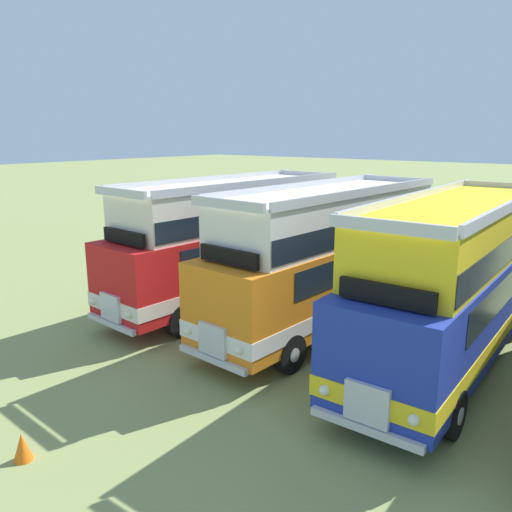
{
  "coord_description": "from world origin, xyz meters",
  "views": [
    {
      "loc": [
        3.91,
        -13.13,
        6.04
      ],
      "look_at": [
        -6.22,
        -0.38,
        2.13
      ],
      "focal_mm": 35.91,
      "sensor_mm": 36.0,
      "label": 1
    }
  ],
  "objects_px": {
    "bus_third_in_row": "(456,277)",
    "cone_mid_row": "(22,447)",
    "bus_first_in_row": "(234,238)",
    "bus_second_in_row": "(329,254)"
  },
  "relations": [
    {
      "from": "bus_second_in_row",
      "to": "cone_mid_row",
      "type": "bearing_deg",
      "value": -95.27
    },
    {
      "from": "bus_first_in_row",
      "to": "cone_mid_row",
      "type": "bearing_deg",
      "value": -72.33
    },
    {
      "from": "bus_third_in_row",
      "to": "cone_mid_row",
      "type": "height_order",
      "value": "bus_third_in_row"
    },
    {
      "from": "bus_first_in_row",
      "to": "cone_mid_row",
      "type": "height_order",
      "value": "bus_first_in_row"
    },
    {
      "from": "bus_second_in_row",
      "to": "bus_third_in_row",
      "type": "distance_m",
      "value": 3.97
    },
    {
      "from": "bus_first_in_row",
      "to": "cone_mid_row",
      "type": "distance_m",
      "value": 10.37
    },
    {
      "from": "cone_mid_row",
      "to": "bus_second_in_row",
      "type": "bearing_deg",
      "value": 84.73
    },
    {
      "from": "bus_second_in_row",
      "to": "cone_mid_row",
      "type": "distance_m",
      "value": 9.93
    },
    {
      "from": "bus_first_in_row",
      "to": "bus_second_in_row",
      "type": "height_order",
      "value": "same"
    },
    {
      "from": "bus_first_in_row",
      "to": "bus_third_in_row",
      "type": "bearing_deg",
      "value": -1.59
    }
  ]
}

